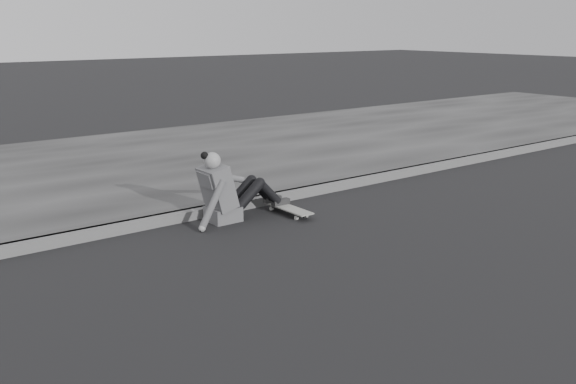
% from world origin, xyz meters
% --- Properties ---
extents(ground, '(80.00, 80.00, 0.00)m').
position_xyz_m(ground, '(0.00, 0.00, 0.00)').
color(ground, black).
rests_on(ground, ground).
extents(curb, '(24.00, 0.16, 0.12)m').
position_xyz_m(curb, '(0.00, 2.58, 0.06)').
color(curb, '#545454').
rests_on(curb, ground).
extents(sidewalk, '(24.00, 6.00, 0.12)m').
position_xyz_m(sidewalk, '(0.00, 5.60, 0.06)').
color(sidewalk, '#323232').
rests_on(sidewalk, ground).
extents(skateboard, '(0.20, 0.78, 0.09)m').
position_xyz_m(skateboard, '(-2.56, 2.02, 0.07)').
color(skateboard, '#ABABA5').
rests_on(skateboard, ground).
extents(seated_woman, '(1.38, 0.46, 0.88)m').
position_xyz_m(seated_woman, '(-3.29, 2.27, 0.36)').
color(seated_woman, '#4F4F52').
rests_on(seated_woman, ground).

